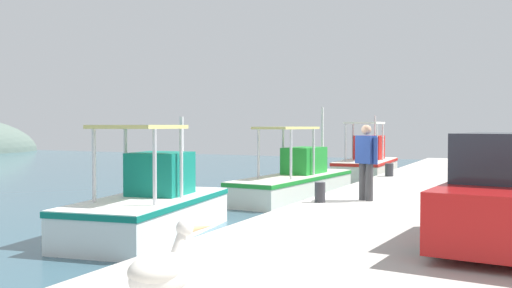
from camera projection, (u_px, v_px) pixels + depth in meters
name	position (u px, v px, depth m)	size (l,w,h in m)	color
fishing_boat_nearest	(150.00, 207.00, 12.62)	(5.00, 2.72, 2.71)	white
fishing_boat_second	(296.00, 180.00, 19.19)	(6.63, 2.18, 3.17)	silver
fishing_boat_third	(367.00, 166.00, 24.96)	(5.16, 2.18, 2.95)	silver
pelican	(160.00, 271.00, 4.91)	(0.97, 0.52, 0.82)	tan
fisherman_standing	(366.00, 159.00, 12.52)	(0.40, 0.57, 1.70)	#3F3F42
mooring_bollard_nearest	(320.00, 192.00, 12.24)	(0.23, 0.23, 0.44)	#333338
mooring_bollard_second	(389.00, 170.00, 18.59)	(0.28, 0.28, 0.42)	#333338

